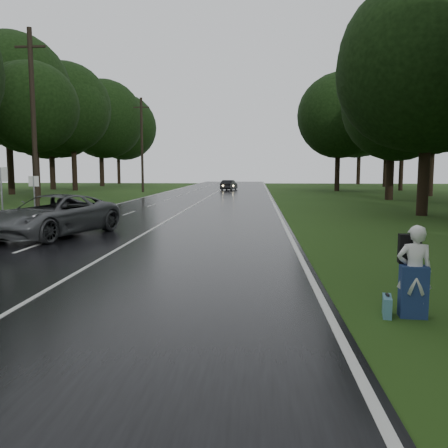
{
  "coord_description": "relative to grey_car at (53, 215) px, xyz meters",
  "views": [
    {
      "loc": [
        4.48,
        -7.03,
        2.63
      ],
      "look_at": [
        3.59,
        5.94,
        1.1
      ],
      "focal_mm": 37.51,
      "sensor_mm": 36.0,
      "label": 1
    }
  ],
  "objects": [
    {
      "name": "tree_right_d",
      "position": [
        17.26,
        9.68,
        -0.84
      ],
      "size": [
        9.04,
        9.04,
        14.12
      ],
      "primitive_type": null,
      "color": "black",
      "rests_on": "ground"
    },
    {
      "name": "far_car",
      "position": [
        4.5,
        39.96,
        -0.18
      ],
      "size": [
        1.99,
        3.95,
        1.24
      ],
      "primitive_type": "imported",
      "rotation": [
        0.0,
        0.0,
        2.95
      ],
      "color": "black",
      "rests_on": "road"
    },
    {
      "name": "lane_center",
      "position": [
        3.37,
        9.5,
        -0.8
      ],
      "size": [
        0.12,
        140.0,
        0.01
      ],
      "primitive_type": "cube",
      "color": "silver",
      "rests_on": "road"
    },
    {
      "name": "tree_right_e",
      "position": [
        19.24,
        23.53,
        -0.84
      ],
      "size": [
        8.52,
        8.52,
        13.32
      ],
      "primitive_type": null,
      "color": "black",
      "rests_on": "ground"
    },
    {
      "name": "road",
      "position": [
        3.37,
        9.5,
        -0.82
      ],
      "size": [
        12.0,
        140.0,
        0.04
      ],
      "primitive_type": "cube",
      "color": "black",
      "rests_on": "ground"
    },
    {
      "name": "tree_right_f",
      "position": [
        17.5,
        39.44,
        -0.84
      ],
      "size": [
        9.91,
        9.91,
        15.48
      ],
      "primitive_type": null,
      "color": "black",
      "rests_on": "ground"
    },
    {
      "name": "grey_car",
      "position": [
        0.0,
        0.0,
        0.0
      ],
      "size": [
        4.27,
        6.31,
        1.6
      ],
      "primitive_type": "imported",
      "rotation": [
        0.0,
        0.0,
        5.98
      ],
      "color": "#4D5053",
      "rests_on": "road"
    },
    {
      "name": "tree_left_f",
      "position": [
        -14.48,
        38.92,
        -0.84
      ],
      "size": [
        11.3,
        11.3,
        17.65
      ],
      "primitive_type": null,
      "color": "black",
      "rests_on": "ground"
    },
    {
      "name": "utility_pole_far",
      "position": [
        -5.13,
        35.4,
        -0.84
      ],
      "size": [
        1.8,
        0.28,
        10.59
      ],
      "primitive_type": null,
      "color": "black",
      "rests_on": "ground"
    },
    {
      "name": "tree_left_e",
      "position": [
        -12.05,
        23.77,
        -0.84
      ],
      "size": [
        9.62,
        9.62,
        15.04
      ],
      "primitive_type": null,
      "color": "black",
      "rests_on": "ground"
    },
    {
      "name": "utility_pole_mid",
      "position": [
        -5.13,
        9.37,
        -0.84
      ],
      "size": [
        1.8,
        0.28,
        10.65
      ],
      "primitive_type": null,
      "color": "black",
      "rests_on": "ground"
    },
    {
      "name": "hitchhiker",
      "position": [
        10.65,
        -9.19,
        -0.07
      ],
      "size": [
        0.64,
        0.59,
        1.66
      ],
      "color": "silver",
      "rests_on": "ground"
    },
    {
      "name": "road_sign_a",
      "position": [
        -3.83,
        3.21,
        -0.84
      ],
      "size": [
        0.65,
        0.1,
        2.71
      ],
      "primitive_type": null,
      "color": "white",
      "rests_on": "ground"
    },
    {
      "name": "road_sign_b",
      "position": [
        -3.83,
        6.37,
        -0.84
      ],
      "size": [
        0.54,
        0.1,
        2.26
      ],
      "primitive_type": null,
      "color": "white",
      "rests_on": "ground"
    },
    {
      "name": "suitcase",
      "position": [
        10.22,
        -9.18,
        -0.66
      ],
      "size": [
        0.25,
        0.53,
        0.36
      ],
      "primitive_type": "cube",
      "rotation": [
        0.0,
        0.0,
        6.07
      ],
      "color": "teal",
      "rests_on": "ground"
    }
  ]
}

